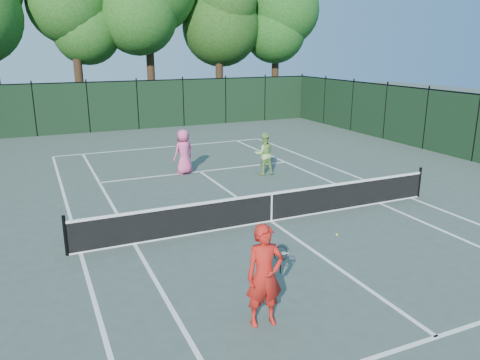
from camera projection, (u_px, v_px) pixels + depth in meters
name	position (u px, v px, depth m)	size (l,w,h in m)	color
ground	(271.00, 221.00, 14.06)	(90.00, 90.00, 0.00)	#414F46
sideline_doubles_left	(81.00, 253.00, 11.90)	(0.10, 23.77, 0.01)	white
sideline_doubles_right	(411.00, 198.00, 16.23)	(0.10, 23.77, 0.01)	white
sideline_singles_left	(134.00, 244.00, 12.44)	(0.10, 23.77, 0.01)	white
sideline_singles_right	(380.00, 203.00, 15.69)	(0.10, 23.77, 0.01)	white
baseline_far	(165.00, 147.00, 24.48)	(10.97, 0.10, 0.01)	white
service_line_near	(437.00, 337.00, 8.45)	(8.23, 0.10, 0.01)	white
service_line_far	(200.00, 171.00, 19.67)	(8.23, 0.10, 0.01)	white
center_service_line	(271.00, 221.00, 14.06)	(0.10, 12.80, 0.01)	white
tennis_net	(271.00, 206.00, 13.93)	(11.69, 0.09, 1.06)	black
fence_far	(138.00, 105.00, 29.44)	(24.00, 0.05, 3.00)	black
tree_2	(72.00, 3.00, 29.88)	(6.00, 6.00, 12.40)	black
tree_4	(218.00, 2.00, 33.53)	(6.20, 6.20, 12.97)	black
tree_5	(276.00, 11.00, 36.07)	(5.80, 5.80, 12.23)	black
coach	(265.00, 276.00, 8.61)	(1.03, 0.62, 1.98)	red
player_pink	(184.00, 152.00, 19.12)	(1.04, 0.85, 1.84)	#ED538F
player_green	(264.00, 154.00, 19.01)	(0.94, 0.79, 1.72)	#90C060
loose_ball_midcourt	(337.00, 235.00, 12.97)	(0.07, 0.07, 0.07)	yellow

